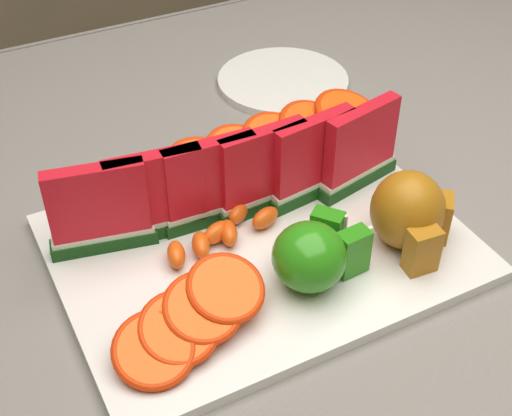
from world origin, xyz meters
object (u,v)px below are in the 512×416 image
pear_cluster (410,213)px  apple_cluster (315,254)px  platter (260,246)px  side_plate (283,81)px

pear_cluster → apple_cluster: bearing=-178.9°
platter → side_plate: size_ratio=1.76×
side_plate → platter: bearing=-123.0°
apple_cluster → platter: bearing=106.2°
platter → pear_cluster: 0.15m
side_plate → pear_cluster: bearing=-98.9°
platter → side_plate: (0.18, 0.28, -0.00)m
apple_cluster → side_plate: size_ratio=0.49×
apple_cluster → pear_cluster: size_ratio=1.14×
apple_cluster → side_plate: apple_cluster is taller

